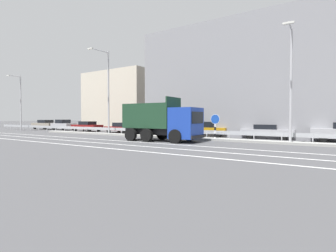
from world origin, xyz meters
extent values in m
plane|color=#424244|center=(0.00, 0.00, 0.00)|extent=(320.00, 320.00, 0.00)
cube|color=silver|center=(0.90, -1.92, 0.00)|extent=(69.12, 0.16, 0.01)
cube|color=silver|center=(0.90, -4.05, 0.00)|extent=(69.12, 0.16, 0.01)
cube|color=silver|center=(0.90, -6.16, 0.00)|extent=(69.12, 0.16, 0.01)
cube|color=gray|center=(0.00, 2.86, 0.09)|extent=(38.02, 1.10, 0.18)
cube|color=#9EA0A5|center=(0.00, 3.76, 0.62)|extent=(69.12, 0.04, 0.32)
cylinder|color=#ADADB2|center=(-34.26, 3.76, 0.31)|extent=(0.09, 0.09, 0.62)
cylinder|color=#ADADB2|center=(-32.19, 3.76, 0.31)|extent=(0.09, 0.09, 0.62)
cylinder|color=#ADADB2|center=(-30.11, 3.76, 0.31)|extent=(0.09, 0.09, 0.62)
cylinder|color=#ADADB2|center=(-28.03, 3.76, 0.31)|extent=(0.09, 0.09, 0.62)
cylinder|color=#ADADB2|center=(-25.96, 3.76, 0.31)|extent=(0.09, 0.09, 0.62)
cylinder|color=#ADADB2|center=(-23.88, 3.76, 0.31)|extent=(0.09, 0.09, 0.62)
cylinder|color=#ADADB2|center=(-21.80, 3.76, 0.31)|extent=(0.09, 0.09, 0.62)
cylinder|color=#ADADB2|center=(-19.73, 3.76, 0.31)|extent=(0.09, 0.09, 0.62)
cylinder|color=#ADADB2|center=(-17.65, 3.76, 0.31)|extent=(0.09, 0.09, 0.62)
cylinder|color=#ADADB2|center=(-15.57, 3.76, 0.31)|extent=(0.09, 0.09, 0.62)
cylinder|color=#ADADB2|center=(-13.50, 3.76, 0.31)|extent=(0.09, 0.09, 0.62)
cylinder|color=#ADADB2|center=(-11.42, 3.76, 0.31)|extent=(0.09, 0.09, 0.62)
cylinder|color=#ADADB2|center=(-9.34, 3.76, 0.31)|extent=(0.09, 0.09, 0.62)
cylinder|color=#ADADB2|center=(-7.27, 3.76, 0.31)|extent=(0.09, 0.09, 0.62)
cylinder|color=#ADADB2|center=(-5.19, 3.76, 0.31)|extent=(0.09, 0.09, 0.62)
cylinder|color=#ADADB2|center=(-3.11, 3.76, 0.31)|extent=(0.09, 0.09, 0.62)
cylinder|color=#ADADB2|center=(-1.04, 3.76, 0.31)|extent=(0.09, 0.09, 0.62)
cylinder|color=#ADADB2|center=(1.04, 3.76, 0.31)|extent=(0.09, 0.09, 0.62)
cylinder|color=#ADADB2|center=(3.11, 3.76, 0.31)|extent=(0.09, 0.09, 0.62)
cylinder|color=#ADADB2|center=(5.19, 3.76, 0.31)|extent=(0.09, 0.09, 0.62)
cylinder|color=#ADADB2|center=(7.27, 3.76, 0.31)|extent=(0.09, 0.09, 0.62)
cylinder|color=#ADADB2|center=(9.34, 3.76, 0.31)|extent=(0.09, 0.09, 0.62)
cylinder|color=#ADADB2|center=(11.42, 3.76, 0.31)|extent=(0.09, 0.09, 0.62)
cube|color=#19389E|center=(3.15, 0.02, 1.49)|extent=(2.07, 2.50, 2.35)
cube|color=black|center=(4.13, 0.07, 1.90)|extent=(0.15, 2.06, 0.88)
cube|color=black|center=(4.16, 0.07, 0.47)|extent=(0.24, 2.35, 0.24)
cube|color=black|center=(-0.07, -0.17, 0.79)|extent=(4.58, 1.58, 0.53)
cube|color=#193823|center=(-0.07, -0.17, 1.11)|extent=(4.46, 2.55, 0.12)
cube|color=#193823|center=(-0.13, 0.93, 2.11)|extent=(4.33, 0.35, 1.88)
cube|color=#193823|center=(0.00, -1.27, 2.11)|extent=(4.33, 0.35, 1.88)
cube|color=#193823|center=(2.04, -0.05, 2.35)|extent=(0.23, 2.30, 2.35)
cube|color=#193823|center=(-2.18, -0.29, 2.11)|extent=(0.23, 2.30, 1.88)
cylinder|color=black|center=(2.79, 1.17, 0.52)|extent=(1.06, 0.38, 1.04)
cylinder|color=black|center=(2.93, -1.17, 0.52)|extent=(1.06, 0.38, 1.04)
cylinder|color=black|center=(0.20, 1.02, 0.52)|extent=(1.06, 0.38, 1.04)
cylinder|color=black|center=(0.34, -1.32, 0.52)|extent=(1.06, 0.38, 1.04)
cylinder|color=black|center=(-1.37, 0.93, 0.52)|extent=(1.06, 0.38, 1.04)
cylinder|color=black|center=(-1.24, -1.41, 0.52)|extent=(1.06, 0.38, 1.04)
cylinder|color=white|center=(4.31, 2.86, 0.14)|extent=(0.16, 0.16, 0.28)
cylinder|color=black|center=(4.31, 2.86, 0.42)|extent=(0.16, 0.16, 0.28)
cylinder|color=white|center=(4.31, 2.86, 0.70)|extent=(0.16, 0.16, 0.28)
cylinder|color=black|center=(4.31, 2.86, 0.98)|extent=(0.16, 0.16, 0.28)
cylinder|color=white|center=(4.31, 2.86, 1.26)|extent=(0.16, 0.16, 0.28)
cylinder|color=#1E4CB2|center=(4.31, 2.86, 1.78)|extent=(0.76, 0.03, 0.76)
cylinder|color=white|center=(4.31, 2.86, 1.78)|extent=(0.82, 0.02, 0.82)
cylinder|color=#ADADB2|center=(-26.78, 2.69, 4.09)|extent=(0.18, 0.18, 8.18)
cylinder|color=#ADADB2|center=(-26.78, 1.84, 8.03)|extent=(0.11, 1.70, 0.10)
cube|color=silver|center=(-26.79, 0.99, 7.95)|extent=(0.70, 0.20, 0.12)
cylinder|color=#ADADB2|center=(-8.34, 2.86, 4.60)|extent=(0.18, 0.18, 9.20)
cylinder|color=#ADADB2|center=(-8.37, 1.66, 9.05)|extent=(0.15, 2.40, 0.10)
cube|color=silver|center=(-8.39, 0.46, 8.97)|extent=(0.70, 0.21, 0.12)
cylinder|color=#ADADB2|center=(10.09, 2.78, 4.11)|extent=(0.18, 0.18, 8.22)
cylinder|color=#ADADB2|center=(10.13, 1.88, 8.07)|extent=(0.18, 1.80, 0.10)
cube|color=silver|center=(10.17, 0.99, 7.99)|extent=(0.71, 0.23, 0.12)
cube|color=gray|center=(-28.21, 7.30, 0.68)|extent=(4.87, 2.09, 0.76)
cube|color=black|center=(-28.07, 7.31, 1.31)|extent=(2.09, 1.73, 0.50)
cylinder|color=black|center=(-29.65, 6.35, 0.30)|extent=(0.61, 0.23, 0.60)
cylinder|color=black|center=(-29.73, 8.11, 0.30)|extent=(0.61, 0.23, 0.60)
cylinder|color=black|center=(-26.69, 6.49, 0.30)|extent=(0.61, 0.23, 0.60)
cylinder|color=black|center=(-26.77, 8.25, 0.30)|extent=(0.61, 0.23, 0.60)
cube|color=#A3A3A8|center=(-23.24, 7.38, 0.68)|extent=(4.14, 1.85, 0.76)
cube|color=black|center=(-23.37, 7.39, 1.35)|extent=(1.74, 1.62, 0.56)
cylinder|color=black|center=(-21.96, 8.25, 0.30)|extent=(0.60, 0.20, 0.60)
cylinder|color=black|center=(-21.97, 6.51, 0.30)|extent=(0.60, 0.20, 0.60)
cylinder|color=black|center=(-24.52, 8.26, 0.30)|extent=(0.60, 0.20, 0.60)
cylinder|color=black|center=(-24.53, 6.52, 0.30)|extent=(0.60, 0.20, 0.60)
cube|color=maroon|center=(-16.87, 6.74, 0.62)|extent=(4.85, 1.77, 0.63)
cube|color=black|center=(-16.73, 6.74, 1.17)|extent=(2.04, 1.54, 0.48)
cylinder|color=black|center=(-18.36, 5.91, 0.30)|extent=(0.60, 0.20, 0.60)
cylinder|color=black|center=(-18.38, 7.55, 0.30)|extent=(0.60, 0.20, 0.60)
cylinder|color=black|center=(-15.36, 5.93, 0.30)|extent=(0.60, 0.20, 0.60)
cylinder|color=black|center=(-15.38, 7.58, 0.30)|extent=(0.60, 0.20, 0.60)
cube|color=maroon|center=(-10.11, 6.70, 0.55)|extent=(4.86, 2.14, 0.49)
cube|color=black|center=(-9.97, 6.69, 1.05)|extent=(2.10, 1.73, 0.51)
cylinder|color=black|center=(-11.64, 5.94, 0.30)|extent=(0.61, 0.24, 0.60)
cylinder|color=black|center=(-11.52, 7.66, 0.30)|extent=(0.61, 0.24, 0.60)
cylinder|color=black|center=(-8.70, 5.73, 0.30)|extent=(0.61, 0.24, 0.60)
cylinder|color=black|center=(-8.59, 7.46, 0.30)|extent=(0.61, 0.24, 0.60)
cube|color=#335B33|center=(-4.43, 7.37, 0.56)|extent=(4.85, 2.06, 0.51)
cube|color=black|center=(-4.29, 7.36, 1.10)|extent=(2.07, 1.73, 0.58)
cylinder|color=black|center=(-5.95, 6.53, 0.30)|extent=(0.61, 0.22, 0.60)
cylinder|color=black|center=(-5.88, 8.31, 0.30)|extent=(0.61, 0.22, 0.60)
cylinder|color=black|center=(-2.98, 6.42, 0.30)|extent=(0.61, 0.22, 0.60)
cylinder|color=black|center=(-2.91, 8.20, 0.30)|extent=(0.61, 0.22, 0.60)
cube|color=#B27A14|center=(1.83, 7.34, 0.61)|extent=(3.97, 1.92, 0.62)
cube|color=black|center=(1.71, 7.34, 1.21)|extent=(1.67, 1.68, 0.58)
cylinder|color=black|center=(3.06, 8.24, 0.30)|extent=(0.60, 0.20, 0.60)
cylinder|color=black|center=(3.06, 6.43, 0.30)|extent=(0.60, 0.20, 0.60)
cylinder|color=black|center=(0.61, 8.25, 0.30)|extent=(0.60, 0.20, 0.60)
cylinder|color=black|center=(0.60, 6.45, 0.30)|extent=(0.60, 0.20, 0.60)
cube|color=#A3A3A8|center=(7.56, 7.23, 0.58)|extent=(4.60, 1.99, 0.57)
cube|color=black|center=(7.42, 7.22, 1.08)|extent=(1.95, 1.71, 0.42)
cylinder|color=black|center=(8.96, 8.16, 0.30)|extent=(0.60, 0.21, 0.60)
cylinder|color=black|center=(8.99, 6.35, 0.30)|extent=(0.60, 0.21, 0.60)
cylinder|color=black|center=(6.13, 8.10, 0.30)|extent=(0.60, 0.21, 0.60)
cylinder|color=black|center=(6.16, 6.29, 0.30)|extent=(0.60, 0.21, 0.60)
cylinder|color=black|center=(11.96, 5.88, 0.30)|extent=(0.61, 0.24, 0.60)
cylinder|color=black|center=(11.83, 7.71, 0.30)|extent=(0.61, 0.24, 0.60)
cube|color=beige|center=(-17.95, 17.74, 4.75)|extent=(12.49, 12.53, 9.50)
cube|color=gray|center=(3.68, 14.55, 5.82)|extent=(20.05, 15.64, 11.64)
camera|label=1|loc=(13.23, -17.47, 1.87)|focal=28.00mm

